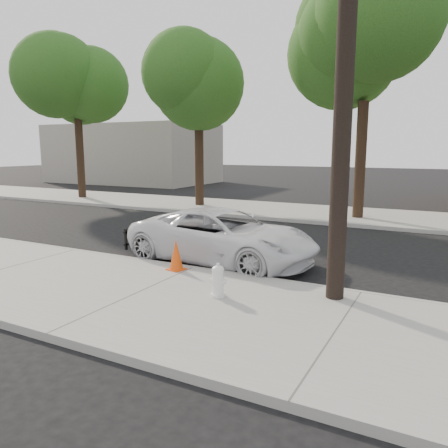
% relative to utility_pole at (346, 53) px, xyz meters
% --- Properties ---
extents(ground, '(120.00, 120.00, 0.00)m').
position_rel_utility_pole_xyz_m(ground, '(-3.60, 2.70, -4.70)').
color(ground, black).
rests_on(ground, ground).
extents(near_sidewalk, '(90.00, 4.40, 0.15)m').
position_rel_utility_pole_xyz_m(near_sidewalk, '(-3.60, -1.60, -4.62)').
color(near_sidewalk, gray).
rests_on(near_sidewalk, ground).
extents(far_sidewalk, '(90.00, 5.00, 0.15)m').
position_rel_utility_pole_xyz_m(far_sidewalk, '(-3.60, 11.20, -4.62)').
color(far_sidewalk, gray).
rests_on(far_sidewalk, ground).
extents(curb_near, '(90.00, 0.12, 0.16)m').
position_rel_utility_pole_xyz_m(curb_near, '(-3.60, 0.60, -4.62)').
color(curb_near, '#9E9B93').
rests_on(curb_near, ground).
extents(building_far, '(14.00, 8.00, 5.00)m').
position_rel_utility_pole_xyz_m(building_far, '(-23.60, 22.70, -2.20)').
color(building_far, gray).
rests_on(building_far, ground).
extents(utility_pole, '(1.40, 0.34, 9.00)m').
position_rel_utility_pole_xyz_m(utility_pole, '(0.00, 0.00, 0.00)').
color(utility_pole, black).
rests_on(utility_pole, near_sidewalk).
extents(tree_a, '(4.65, 4.50, 9.00)m').
position_rel_utility_pole_xyz_m(tree_a, '(-17.40, 10.55, 1.83)').
color(tree_a, black).
rests_on(tree_a, far_sidewalk).
extents(tree_b, '(4.34, 4.20, 8.45)m').
position_rel_utility_pole_xyz_m(tree_b, '(-9.41, 10.76, 1.45)').
color(tree_b, black).
rests_on(tree_b, far_sidewalk).
extents(tree_c, '(4.96, 4.80, 9.55)m').
position_rel_utility_pole_xyz_m(tree_c, '(-1.38, 10.34, 2.21)').
color(tree_c, black).
rests_on(tree_c, far_sidewalk).
extents(police_cruiser, '(5.33, 2.79, 1.43)m').
position_rel_utility_pole_xyz_m(police_cruiser, '(-3.45, 1.84, -3.98)').
color(police_cruiser, white).
rests_on(police_cruiser, ground).
extents(fire_hydrant, '(0.33, 0.30, 0.62)m').
position_rel_utility_pole_xyz_m(fire_hydrant, '(-2.05, -1.00, -4.25)').
color(fire_hydrant, white).
rests_on(fire_hydrant, near_sidewalk).
extents(traffic_cone, '(0.44, 0.44, 0.73)m').
position_rel_utility_pole_xyz_m(traffic_cone, '(-3.84, 0.20, -4.19)').
color(traffic_cone, '#EF4B0C').
rests_on(traffic_cone, near_sidewalk).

